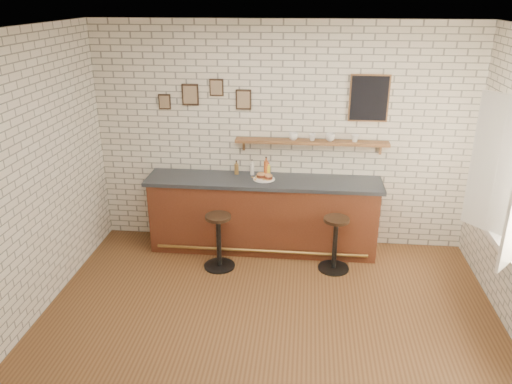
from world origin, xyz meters
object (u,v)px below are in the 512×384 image
at_px(bar_counter, 263,214).
at_px(bitters_bottle_amber, 266,168).
at_px(shelf_cup_d, 355,138).
at_px(book_lower, 511,250).
at_px(shelf_cup_a, 293,136).
at_px(shelf_cup_c, 330,137).
at_px(sandwich_plate, 264,179).
at_px(book_upper, 512,249).
at_px(shelf_cup_b, 312,137).
at_px(bar_stool_left, 219,240).
at_px(bar_stool_right, 335,242).
at_px(bitters_bottle_brown, 237,169).
at_px(condiment_bottle_yellow, 268,170).
at_px(ciabatta_sandwich, 265,176).
at_px(bitters_bottle_white, 252,169).

distance_m(bar_counter, bitters_bottle_amber, 0.63).
distance_m(shelf_cup_d, book_lower, 2.33).
bearing_deg(shelf_cup_a, shelf_cup_c, 2.55).
xyz_separation_m(sandwich_plate, book_upper, (2.58, -1.56, -0.06)).
bearing_deg(book_upper, shelf_cup_b, 179.70).
bearing_deg(bar_stool_left, bitters_bottle_amber, 54.10).
relative_size(bar_stool_right, shelf_cup_a, 5.84).
relative_size(bar_stool_right, shelf_cup_b, 7.76).
height_order(bitters_bottle_amber, book_lower, bitters_bottle_amber).
height_order(shelf_cup_b, shelf_cup_d, shelf_cup_d).
relative_size(bitters_bottle_brown, shelf_cup_a, 1.55).
height_order(condiment_bottle_yellow, shelf_cup_a, shelf_cup_a).
bearing_deg(ciabatta_sandwich, bar_stool_right, -26.95).
bearing_deg(bar_stool_left, ciabatta_sandwich, 47.02).
height_order(condiment_bottle_yellow, bar_stool_left, condiment_bottle_yellow).
relative_size(book_lower, book_upper, 0.93).
distance_m(sandwich_plate, shelf_cup_c, 1.01).
height_order(sandwich_plate, shelf_cup_b, shelf_cup_b).
relative_size(shelf_cup_b, shelf_cup_c, 0.73).
bearing_deg(shelf_cup_a, condiment_bottle_yellow, -171.47).
distance_m(bar_stool_right, book_lower, 2.04).
bearing_deg(shelf_cup_d, book_lower, -50.12).
height_order(bitters_bottle_brown, book_lower, bitters_bottle_brown).
distance_m(bar_counter, shelf_cup_a, 1.12).
height_order(bar_counter, shelf_cup_a, shelf_cup_a).
xyz_separation_m(condiment_bottle_yellow, shelf_cup_a, (0.32, 0.03, 0.46)).
xyz_separation_m(condiment_bottle_yellow, book_lower, (2.54, -1.71, -0.14)).
relative_size(bar_counter, shelf_cup_c, 24.58).
bearing_deg(condiment_bottle_yellow, sandwich_plate, -104.14).
distance_m(bitters_bottle_brown, bar_stool_right, 1.63).
xyz_separation_m(sandwich_plate, bitters_bottle_white, (-0.18, 0.17, 0.08)).
distance_m(bitters_bottle_brown, condiment_bottle_yellow, 0.43).
relative_size(shelf_cup_a, book_upper, 0.51).
relative_size(sandwich_plate, bar_stool_left, 0.39).
height_order(bitters_bottle_amber, shelf_cup_a, shelf_cup_a).
distance_m(shelf_cup_c, book_upper, 2.55).
xyz_separation_m(bar_counter, ciabatta_sandwich, (0.02, 0.00, 0.55)).
xyz_separation_m(ciabatta_sandwich, shelf_cup_c, (0.83, 0.20, 0.49)).
bearing_deg(bitters_bottle_brown, shelf_cup_a, 2.57).
bearing_deg(bitters_bottle_amber, bar_counter, -97.30).
relative_size(bar_counter, shelf_cup_b, 33.71).
xyz_separation_m(bitters_bottle_brown, book_lower, (2.97, -1.71, -0.15)).
bearing_deg(bar_stool_left, condiment_bottle_yellow, 52.62).
bearing_deg(bitters_bottle_white, shelf_cup_d, 1.45).
relative_size(shelf_cup_d, book_lower, 0.45).
distance_m(bitters_bottle_amber, condiment_bottle_yellow, 0.04).
relative_size(bar_counter, shelf_cup_a, 25.36).
xyz_separation_m(bar_counter, shelf_cup_c, (0.85, 0.20, 1.04)).
bearing_deg(shelf_cup_c, bitters_bottle_white, 108.89).
relative_size(bitters_bottle_white, condiment_bottle_yellow, 1.21).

